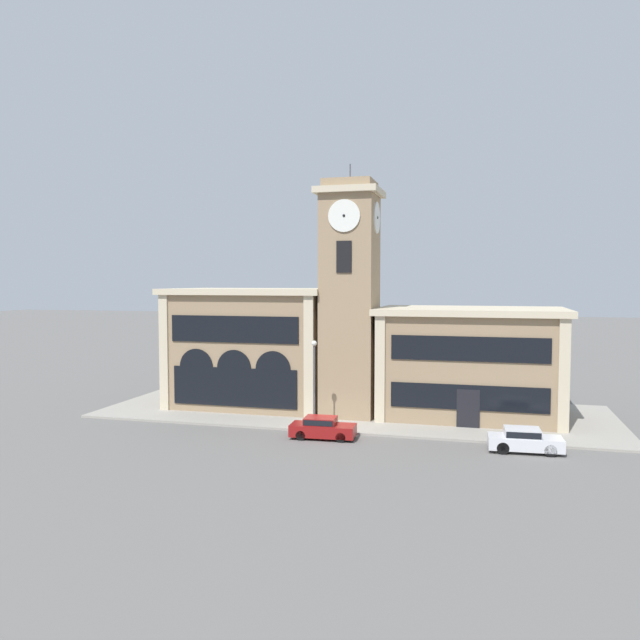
# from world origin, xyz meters

# --- Properties ---
(ground_plane) EXTENTS (300.00, 300.00, 0.00)m
(ground_plane) POSITION_xyz_m (0.00, 0.00, 0.00)
(ground_plane) COLOR #605E5B
(sidewalk_kerb) EXTENTS (37.63, 13.63, 0.15)m
(sidewalk_kerb) POSITION_xyz_m (0.00, 6.81, 0.07)
(sidewalk_kerb) COLOR gray
(sidewalk_kerb) RESTS_ON ground_plane
(clock_tower) EXTENTS (4.51, 4.51, 18.29)m
(clock_tower) POSITION_xyz_m (0.00, 5.36, 8.61)
(clock_tower) COLOR #937A5B
(clock_tower) RESTS_ON ground_plane
(town_hall_left_wing) EXTENTS (12.80, 8.87, 9.34)m
(town_hall_left_wing) POSITION_xyz_m (-8.25, 7.51, 4.70)
(town_hall_left_wing) COLOR #937A5B
(town_hall_left_wing) RESTS_ON ground_plane
(town_hall_right_wing) EXTENTS (13.31, 8.87, 7.98)m
(town_hall_right_wing) POSITION_xyz_m (8.51, 7.52, 4.02)
(town_hall_right_wing) COLOR #937A5B
(town_hall_right_wing) RESTS_ON ground_plane
(parked_car_near) EXTENTS (4.16, 1.92, 1.35)m
(parked_car_near) POSITION_xyz_m (-0.30, -1.35, 0.71)
(parked_car_near) COLOR maroon
(parked_car_near) RESTS_ON ground_plane
(parked_car_mid) EXTENTS (4.27, 2.00, 1.38)m
(parked_car_mid) POSITION_xyz_m (11.82, -1.35, 0.73)
(parked_car_mid) COLOR silver
(parked_car_mid) RESTS_ON ground_plane
(street_lamp) EXTENTS (0.36, 0.36, 5.84)m
(street_lamp) POSITION_xyz_m (-1.37, 0.64, 3.98)
(street_lamp) COLOR #4C4C51
(street_lamp) RESTS_ON sidewalk_kerb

